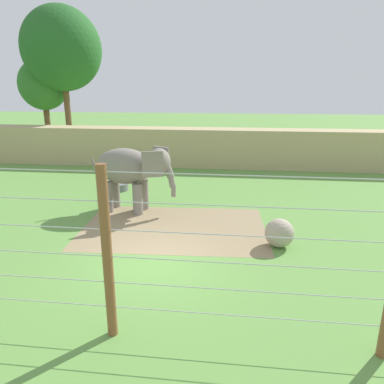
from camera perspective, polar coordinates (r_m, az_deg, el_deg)
ground_plane at (r=10.79m, az=-6.27°, el=-11.03°), size 120.00×120.00×0.00m
dirt_patch at (r=13.17m, az=-2.89°, el=-5.68°), size 6.86×4.83×0.01m
embankment_wall at (r=23.09m, az=1.06°, el=7.13°), size 36.00×1.80×2.40m
elephant at (r=14.61m, az=-9.71°, el=3.58°), size 3.58×1.61×2.66m
enrichment_ball at (r=11.84m, az=13.75°, el=-6.36°), size 0.93×0.93×0.93m
cable_fence at (r=7.24m, az=-12.76°, el=-9.69°), size 11.44×0.20×3.63m
water_tub at (r=18.16m, az=-11.85°, el=0.88°), size 1.10×1.10×0.35m
tree_far_left at (r=28.86m, az=-20.06°, el=20.62°), size 5.57×5.57×10.44m
tree_left_of_centre at (r=30.30m, az=-22.63°, el=15.48°), size 3.61×3.61×6.99m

